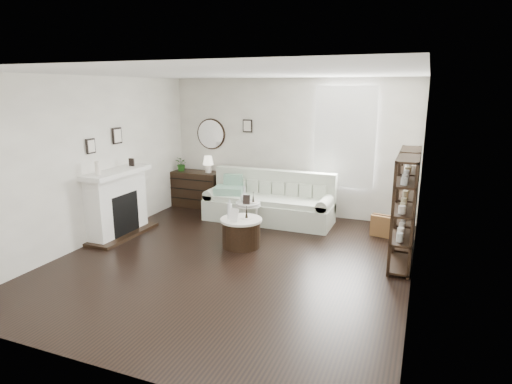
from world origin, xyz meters
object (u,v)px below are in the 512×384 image
at_px(pedestal_table, 248,205).
at_px(dresser, 195,189).
at_px(drum_table, 241,232).
at_px(sofa, 270,205).

bearing_deg(pedestal_table, dresser, 145.98).
relative_size(drum_table, pedestal_table, 1.24).
bearing_deg(sofa, pedestal_table, -99.28).
distance_m(drum_table, pedestal_table, 0.78).
xyz_separation_m(dresser, drum_table, (1.91, -1.89, -0.15)).
relative_size(sofa, dresser, 2.14).
bearing_deg(drum_table, dresser, 135.40).
height_order(sofa, dresser, sofa).
relative_size(sofa, pedestal_table, 4.53).
bearing_deg(drum_table, pedestal_table, 104.07).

